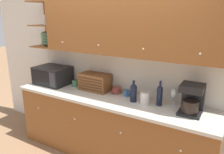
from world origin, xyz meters
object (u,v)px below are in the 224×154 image
object	(u,v)px
bread_box	(95,82)
storage_canister	(145,98)
second_wine_bottle	(160,95)
microwave	(53,75)
bowl_stack_on_counter	(116,90)
wine_glass	(174,94)
coffee_maker	(192,99)
wine_bottle	(134,92)
mug	(127,93)
mug_blue_second	(75,83)

from	to	relation	value
bread_box	storage_canister	xyz separation A→B (m)	(0.85, -0.12, -0.04)
bread_box	second_wine_bottle	distance (m)	1.03
microwave	bread_box	bearing A→B (deg)	6.37
bowl_stack_on_counter	wine_glass	world-z (taller)	wine_glass
second_wine_bottle	microwave	bearing A→B (deg)	-179.25
coffee_maker	wine_bottle	bearing A→B (deg)	-178.35
bread_box	second_wine_bottle	bearing A→B (deg)	-3.58
bread_box	wine_glass	world-z (taller)	bread_box
mug	wine_glass	world-z (taller)	wine_glass
bread_box	bowl_stack_on_counter	world-z (taller)	bread_box
mug_blue_second	coffee_maker	distance (m)	1.80
microwave	second_wine_bottle	xyz separation A→B (m)	(1.81, 0.02, 0.00)
bowl_stack_on_counter	coffee_maker	world-z (taller)	coffee_maker
storage_canister	bowl_stack_on_counter	bearing A→B (deg)	161.67
wine_glass	bread_box	bearing A→B (deg)	-178.29
mug	bowl_stack_on_counter	bearing A→B (deg)	169.31
coffee_maker	second_wine_bottle	bearing A→B (deg)	175.71
storage_canister	wine_glass	size ratio (longest dim) A/B	0.78
storage_canister	mug	bearing A→B (deg)	157.67
microwave	coffee_maker	size ratio (longest dim) A/B	1.55
bread_box	second_wine_bottle	size ratio (longest dim) A/B	1.41
mug_blue_second	bread_box	xyz separation A→B (m)	(0.38, 0.01, 0.08)
storage_canister	second_wine_bottle	distance (m)	0.19
mug_blue_second	wine_glass	world-z (taller)	wine_glass
mug	second_wine_bottle	bearing A→B (deg)	-9.55
microwave	second_wine_bottle	bearing A→B (deg)	0.75
wine_glass	mug_blue_second	bearing A→B (deg)	-178.32
second_wine_bottle	coffee_maker	world-z (taller)	coffee_maker
storage_canister	second_wine_bottle	world-z (taller)	second_wine_bottle
wine_bottle	wine_glass	bearing A→B (deg)	17.17
bowl_stack_on_counter	wine_bottle	bearing A→B (deg)	-25.66
bread_box	bowl_stack_on_counter	size ratio (longest dim) A/B	3.01
wine_bottle	storage_canister	xyz separation A→B (m)	(0.16, -0.00, -0.05)
bowl_stack_on_counter	mug	xyz separation A→B (m)	(0.19, -0.03, 0.00)
microwave	mug	world-z (taller)	microwave
mug_blue_second	bread_box	world-z (taller)	bread_box
wine_bottle	microwave	bearing A→B (deg)	178.99
wine_glass	wine_bottle	bearing A→B (deg)	-162.83
bowl_stack_on_counter	storage_canister	xyz separation A→B (m)	(0.52, -0.17, 0.04)
bowl_stack_on_counter	coffee_maker	bearing A→B (deg)	-7.87
microwave	wine_glass	xyz separation A→B (m)	(1.96, 0.12, 0.01)
mug	storage_canister	xyz separation A→B (m)	(0.33, -0.14, 0.04)
mug	second_wine_bottle	size ratio (longest dim) A/B	0.29
bowl_stack_on_counter	coffee_maker	size ratio (longest dim) A/B	0.42
microwave	storage_canister	bearing A→B (deg)	-0.97
mug_blue_second	coffee_maker	world-z (taller)	coffee_maker
bowl_stack_on_counter	storage_canister	bearing A→B (deg)	-18.33
bread_box	mug	size ratio (longest dim) A/B	4.92
microwave	storage_canister	world-z (taller)	microwave
second_wine_bottle	coffee_maker	size ratio (longest dim) A/B	0.91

